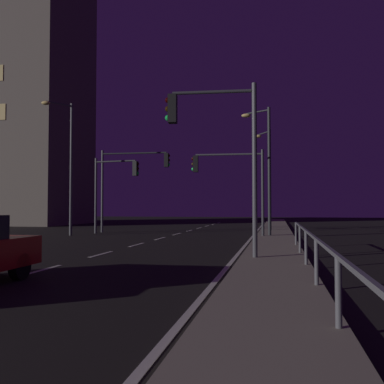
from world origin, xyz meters
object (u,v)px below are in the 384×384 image
traffic_light_far_center (131,173)px  building_distant (4,79)px  traffic_light_mid_left (230,175)px  traffic_light_overhead_east (114,180)px  traffic_light_far_left (217,137)px  street_lamp_corner (268,169)px  street_lamp_median (67,157)px  street_lamp_far_end (265,159)px

traffic_light_far_center → building_distant: building_distant is taller
traffic_light_mid_left → traffic_light_overhead_east: bearing=165.0°
traffic_light_far_left → building_distant: (-26.35, 25.45, 11.26)m
traffic_light_far_left → building_distant: 38.32m
building_distant → traffic_light_mid_left: bearing=-30.4°
street_lamp_corner → street_lamp_median: street_lamp_median is taller
traffic_light_far_left → street_lamp_median: bearing=136.7°
traffic_light_mid_left → street_lamp_median: (-10.11, -0.20, 1.27)m
traffic_light_far_left → street_lamp_far_end: (1.25, 11.16, 0.53)m
traffic_light_overhead_east → building_distant: 24.90m
street_lamp_far_end → street_lamp_corner: bearing=89.8°
street_lamp_median → building_distant: size_ratio=0.27×
traffic_light_far_left → traffic_light_far_center: (-7.99, 13.88, 0.02)m
street_lamp_far_end → building_distant: (-27.60, 14.29, 10.73)m
building_distant → traffic_light_far_left: bearing=-44.0°
street_lamp_median → building_distant: (-15.52, 15.25, 10.43)m
traffic_light_mid_left → street_lamp_corner: 7.18m
traffic_light_mid_left → street_lamp_corner: (2.00, 6.85, 0.88)m
traffic_light_overhead_east → building_distant: building_distant is taller
street_lamp_far_end → traffic_light_far_left: bearing=-96.4°
traffic_light_mid_left → traffic_light_far_center: (-7.27, 3.49, 0.47)m
street_lamp_far_end → street_lamp_median: bearing=-175.4°
traffic_light_far_left → street_lamp_far_end: street_lamp_far_end is taller
traffic_light_mid_left → building_distant: size_ratio=0.16×
traffic_light_overhead_east → street_lamp_far_end: street_lamp_far_end is taller
building_distant → traffic_light_overhead_east: bearing=-36.1°
traffic_light_far_left → traffic_light_far_center: 16.02m
traffic_light_mid_left → street_lamp_median: 10.19m
traffic_light_overhead_east → street_lamp_median: (-2.20, -2.32, 1.37)m
traffic_light_far_center → street_lamp_median: bearing=-127.6°
street_lamp_corner → traffic_light_mid_left: bearing=-106.2°
traffic_light_far_center → street_lamp_median: street_lamp_median is taller
traffic_light_far_left → street_lamp_median: 14.90m
traffic_light_far_left → street_lamp_corner: bearing=85.8°
traffic_light_far_center → street_lamp_far_end: size_ratio=0.77×
traffic_light_far_center → street_lamp_median: size_ratio=0.70×
street_lamp_far_end → street_lamp_median: 12.12m
traffic_light_overhead_east → traffic_light_far_left: bearing=-55.4°
street_lamp_corner → street_lamp_far_end: bearing=-90.2°
street_lamp_far_end → street_lamp_corner: size_ratio=1.03×
street_lamp_far_end → street_lamp_median: size_ratio=0.90×
street_lamp_corner → building_distant: (-27.63, 8.21, 10.82)m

